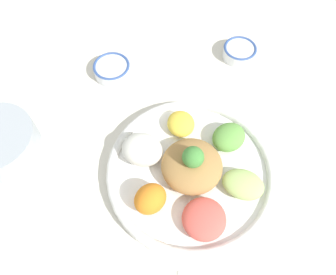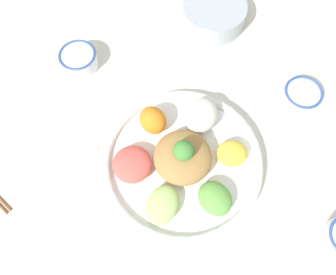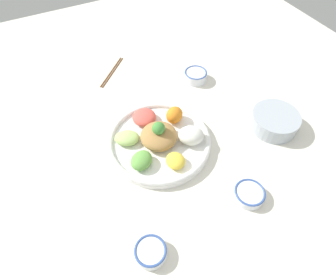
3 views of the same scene
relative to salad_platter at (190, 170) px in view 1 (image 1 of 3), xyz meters
name	(u,v)px [view 1 (image 1 of 3)]	position (x,y,z in m)	size (l,w,h in m)	color
ground_plane	(202,159)	(-0.04, 0.04, -0.03)	(2.40, 2.40, 0.00)	silver
salad_platter	(190,170)	(0.00, 0.00, 0.00)	(0.37, 0.37, 0.11)	white
sauce_bowl_red	(239,51)	(-0.34, 0.19, -0.01)	(0.09, 0.09, 0.03)	white
rice_bowl_blue	(112,69)	(-0.32, -0.16, -0.01)	(0.10, 0.10, 0.03)	white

